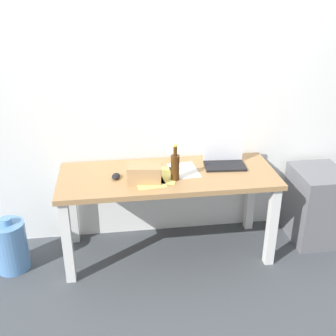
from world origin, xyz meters
name	(u,v)px	position (x,y,z in m)	size (l,w,h in m)	color
ground_plane	(168,251)	(0.00, 0.00, 0.00)	(8.00, 8.00, 0.00)	#42474C
back_wall	(161,88)	(0.00, 0.38, 1.30)	(5.20, 0.08, 2.60)	white
desk	(168,186)	(0.00, 0.00, 0.62)	(1.68, 0.65, 0.72)	#A37A4C
laptop_right	(224,159)	(0.47, 0.10, 0.77)	(0.34, 0.23, 0.22)	black
beer_bottle	(175,166)	(0.04, -0.10, 0.83)	(0.07, 0.07, 0.28)	#47280F
computer_mouse	(116,176)	(-0.40, -0.02, 0.74)	(0.06, 0.10, 0.03)	black
cardboard_box	(144,173)	(-0.19, -0.09, 0.78)	(0.25, 0.16, 0.13)	tan
paper_sheet_near_back	(184,170)	(0.13, 0.04, 0.72)	(0.21, 0.30, 0.00)	white
paper_sheet_center	(164,175)	(-0.04, -0.02, 0.72)	(0.21, 0.30, 0.00)	#F4E06B
paper_yellow_folder	(149,180)	(-0.16, -0.09, 0.72)	(0.21, 0.30, 0.00)	#F4E06B
water_cooler_jug	(10,246)	(-1.24, -0.05, 0.21)	(0.26, 0.26, 0.45)	#598CC6
filing_cabinet	(315,205)	(1.29, 0.04, 0.32)	(0.40, 0.48, 0.64)	slate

